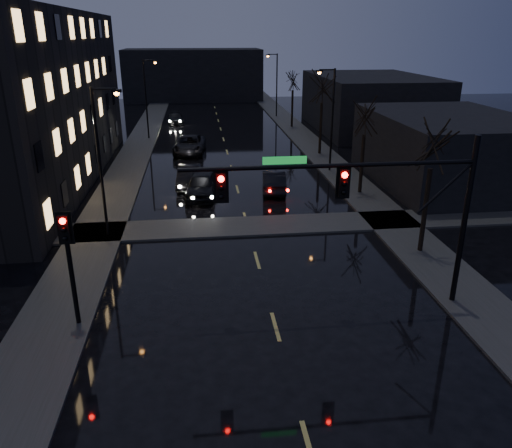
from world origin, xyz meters
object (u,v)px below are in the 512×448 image
object	(u,v)px
oncoming_car_a	(202,185)
oncoming_car_d	(176,118)
lead_car	(274,181)
oncoming_car_c	(190,145)
oncoming_car_b	(189,177)

from	to	relation	value
oncoming_car_a	oncoming_car_d	bearing A→B (deg)	101.90
oncoming_car_d	lead_car	size ratio (longest dim) A/B	1.01
oncoming_car_a	oncoming_car_c	bearing A→B (deg)	100.54
oncoming_car_b	oncoming_car_d	xyz separation A→B (m)	(-1.88, 27.28, -0.09)
oncoming_car_c	lead_car	xyz separation A→B (m)	(5.99, -12.66, -0.07)
oncoming_car_a	lead_car	bearing A→B (deg)	14.55
oncoming_car_c	lead_car	distance (m)	14.01
oncoming_car_b	oncoming_car_d	size ratio (longest dim) A/B	1.00
oncoming_car_b	lead_car	size ratio (longest dim) A/B	1.01
oncoming_car_d	oncoming_car_b	bearing A→B (deg)	-90.15
oncoming_car_a	oncoming_car_b	world-z (taller)	oncoming_car_a
oncoming_car_b	oncoming_car_d	world-z (taller)	oncoming_car_b
oncoming_car_a	oncoming_car_d	distance (m)	29.97
oncoming_car_a	oncoming_car_d	world-z (taller)	oncoming_car_a
oncoming_car_c	oncoming_car_d	bearing A→B (deg)	101.90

